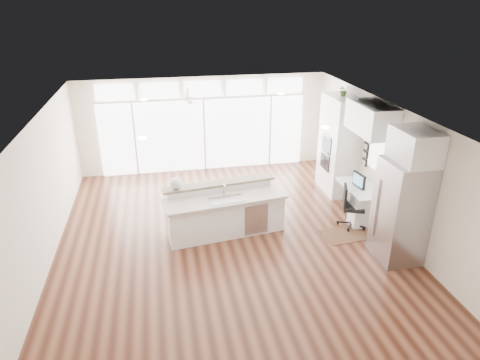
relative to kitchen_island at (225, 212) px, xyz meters
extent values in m
cube|color=#3E1E13|center=(0.01, -0.17, -0.52)|extent=(7.00, 8.00, 0.02)
cube|color=white|center=(0.01, -0.17, 2.19)|extent=(7.00, 8.00, 0.02)
cube|color=#EFE4CF|center=(0.01, 3.83, 0.84)|extent=(7.00, 0.04, 2.70)
cube|color=#EFE4CF|center=(0.01, -4.17, 0.84)|extent=(7.00, 0.04, 2.70)
cube|color=#EFE4CF|center=(-3.49, -0.17, 0.84)|extent=(0.04, 8.00, 2.70)
cube|color=#EFE4CF|center=(3.51, -0.17, 0.84)|extent=(0.04, 8.00, 2.70)
cube|color=white|center=(0.01, 3.77, 0.54)|extent=(5.80, 0.06, 2.08)
cube|color=white|center=(0.01, 3.77, 1.87)|extent=(5.90, 0.06, 0.40)
cube|color=white|center=(3.47, 0.13, 1.04)|extent=(0.04, 0.85, 0.85)
cube|color=white|center=(-0.49, 2.63, 1.97)|extent=(1.16, 1.16, 0.32)
cube|color=white|center=(0.01, 0.03, 2.17)|extent=(3.40, 3.00, 0.02)
cube|color=white|center=(3.18, 1.63, 0.74)|extent=(0.64, 1.20, 2.50)
cube|color=white|center=(3.14, 0.13, -0.13)|extent=(0.72, 1.30, 0.76)
cube|color=white|center=(3.18, 0.13, 1.84)|extent=(0.64, 1.30, 0.64)
cube|color=#A4A4A9|center=(3.12, -1.52, 0.49)|extent=(0.76, 0.90, 2.00)
cube|color=white|center=(3.18, -1.52, 1.79)|extent=(0.64, 0.90, 0.60)
cube|color=black|center=(3.47, 0.75, 0.89)|extent=(0.06, 0.22, 0.80)
cube|color=white|center=(0.00, 0.00, 0.00)|extent=(2.70, 1.33, 1.03)
cube|color=#321C10|center=(2.50, -0.58, -0.51)|extent=(0.99, 0.76, 0.01)
cube|color=black|center=(2.82, -0.24, -0.04)|extent=(0.62, 0.60, 0.95)
sphere|color=silver|center=(-1.00, 0.26, 0.64)|extent=(0.29, 0.29, 0.24)
cube|color=black|center=(3.06, 0.13, 0.42)|extent=(0.14, 0.44, 0.36)
cube|color=silver|center=(2.89, 0.13, 0.25)|extent=(0.15, 0.33, 0.02)
imported|color=#315223|center=(3.18, 1.63, 2.09)|extent=(0.27, 0.30, 0.22)
camera|label=1|loc=(-1.25, -7.96, 4.28)|focal=32.00mm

